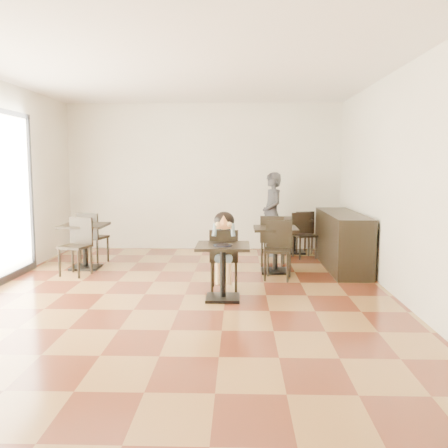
{
  "coord_description": "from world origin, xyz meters",
  "views": [
    {
      "loc": [
        0.78,
        -7.02,
        1.87
      ],
      "look_at": [
        0.56,
        0.26,
        1.0
      ],
      "focal_mm": 40.0,
      "sensor_mm": 36.0,
      "label": 1
    }
  ],
  "objects_px": {
    "child_chair": "(224,259)",
    "chair_back_a": "(301,232)",
    "child_table": "(223,272)",
    "chair_mid_b": "(278,251)",
    "adult_patron": "(272,214)",
    "cafe_table_back": "(294,235)",
    "cafe_table_mid": "(275,250)",
    "chair_mid_a": "(273,241)",
    "child": "(224,251)",
    "chair_left_b": "(75,247)",
    "cafe_table_left": "(85,246)",
    "chair_left_a": "(94,238)",
    "chair_back_b": "(305,236)"
  },
  "relations": [
    {
      "from": "child_chair",
      "to": "chair_back_a",
      "type": "relative_size",
      "value": 1.03
    },
    {
      "from": "child_table",
      "to": "chair_mid_b",
      "type": "xyz_separation_m",
      "value": [
        0.85,
        1.26,
        0.09
      ]
    },
    {
      "from": "child_chair",
      "to": "chair_back_a",
      "type": "distance_m",
      "value": 3.54
    },
    {
      "from": "child_table",
      "to": "adult_patron",
      "type": "bearing_deg",
      "value": 75.26
    },
    {
      "from": "adult_patron",
      "to": "chair_back_a",
      "type": "relative_size",
      "value": 1.9
    },
    {
      "from": "cafe_table_back",
      "to": "chair_mid_b",
      "type": "xyz_separation_m",
      "value": [
        -0.54,
        -2.47,
        0.1
      ]
    },
    {
      "from": "cafe_table_mid",
      "to": "chair_back_a",
      "type": "bearing_deg",
      "value": 70.41
    },
    {
      "from": "chair_mid_a",
      "to": "chair_back_a",
      "type": "height_order",
      "value": "chair_mid_a"
    },
    {
      "from": "cafe_table_back",
      "to": "adult_patron",
      "type": "bearing_deg",
      "value": -148.38
    },
    {
      "from": "child_chair",
      "to": "chair_mid_a",
      "type": "distance_m",
      "value": 2.0
    },
    {
      "from": "chair_back_a",
      "to": "chair_mid_b",
      "type": "bearing_deg",
      "value": 57.66
    },
    {
      "from": "child_chair",
      "to": "adult_patron",
      "type": "relative_size",
      "value": 0.54
    },
    {
      "from": "adult_patron",
      "to": "cafe_table_mid",
      "type": "xyz_separation_m",
      "value": [
        -0.05,
        -1.62,
        -0.46
      ]
    },
    {
      "from": "child_chair",
      "to": "child",
      "type": "xyz_separation_m",
      "value": [
        0.0,
        0.0,
        0.12
      ]
    },
    {
      "from": "cafe_table_mid",
      "to": "cafe_table_back",
      "type": "height_order",
      "value": "cafe_table_mid"
    },
    {
      "from": "child_table",
      "to": "cafe_table_mid",
      "type": "height_order",
      "value": "cafe_table_mid"
    },
    {
      "from": "cafe_table_back",
      "to": "child_table",
      "type": "bearing_deg",
      "value": -110.43
    },
    {
      "from": "cafe_table_back",
      "to": "chair_left_b",
      "type": "distance_m",
      "value": 4.55
    },
    {
      "from": "child_chair",
      "to": "child",
      "type": "relative_size",
      "value": 0.79
    },
    {
      "from": "adult_patron",
      "to": "cafe_table_left",
      "type": "relative_size",
      "value": 2.12
    },
    {
      "from": "cafe_table_mid",
      "to": "chair_back_a",
      "type": "relative_size",
      "value": 0.87
    },
    {
      "from": "adult_patron",
      "to": "chair_left_b",
      "type": "relative_size",
      "value": 1.76
    },
    {
      "from": "child",
      "to": "cafe_table_left",
      "type": "height_order",
      "value": "child"
    },
    {
      "from": "chair_mid_a",
      "to": "chair_left_b",
      "type": "distance_m",
      "value": 3.52
    },
    {
      "from": "child_table",
      "to": "chair_left_a",
      "type": "height_order",
      "value": "chair_left_a"
    },
    {
      "from": "chair_left_b",
      "to": "child",
      "type": "bearing_deg",
      "value": -3.33
    },
    {
      "from": "cafe_table_left",
      "to": "chair_back_a",
      "type": "bearing_deg",
      "value": 22.98
    },
    {
      "from": "child_chair",
      "to": "cafe_table_mid",
      "type": "height_order",
      "value": "child_chair"
    },
    {
      "from": "child_chair",
      "to": "cafe_table_left",
      "type": "distance_m",
      "value": 2.94
    },
    {
      "from": "child_table",
      "to": "chair_left_a",
      "type": "relative_size",
      "value": 0.79
    },
    {
      "from": "chair_left_b",
      "to": "chair_back_a",
      "type": "height_order",
      "value": "chair_left_b"
    },
    {
      "from": "child_chair",
      "to": "adult_patron",
      "type": "distance_m",
      "value": 3.04
    },
    {
      "from": "chair_left_a",
      "to": "child_table",
      "type": "bearing_deg",
      "value": 151.14
    },
    {
      "from": "child",
      "to": "chair_left_b",
      "type": "relative_size",
      "value": 1.2
    },
    {
      "from": "cafe_table_left",
      "to": "chair_left_a",
      "type": "height_order",
      "value": "chair_left_a"
    },
    {
      "from": "cafe_table_back",
      "to": "chair_left_a",
      "type": "relative_size",
      "value": 0.77
    },
    {
      "from": "chair_left_b",
      "to": "chair_back_a",
      "type": "relative_size",
      "value": 1.08
    },
    {
      "from": "cafe_table_left",
      "to": "chair_mid_a",
      "type": "height_order",
      "value": "chair_mid_a"
    },
    {
      "from": "cafe_table_left",
      "to": "chair_back_b",
      "type": "height_order",
      "value": "chair_back_b"
    },
    {
      "from": "child_table",
      "to": "child_chair",
      "type": "distance_m",
      "value": 0.56
    },
    {
      "from": "chair_mid_a",
      "to": "adult_patron",
      "type": "bearing_deg",
      "value": -81.84
    },
    {
      "from": "child_table",
      "to": "chair_mid_b",
      "type": "relative_size",
      "value": 0.82
    },
    {
      "from": "child_chair",
      "to": "cafe_table_mid",
      "type": "bearing_deg",
      "value": -124.19
    },
    {
      "from": "chair_left_b",
      "to": "child_table",
      "type": "bearing_deg",
      "value": -13.5
    },
    {
      "from": "cafe_table_mid",
      "to": "chair_left_a",
      "type": "distance_m",
      "value": 3.49
    },
    {
      "from": "chair_mid_a",
      "to": "cafe_table_mid",
      "type": "bearing_deg",
      "value": 100.76
    },
    {
      "from": "child_table",
      "to": "chair_left_b",
      "type": "xyz_separation_m",
      "value": [
        -2.55,
        1.45,
        0.1
      ]
    },
    {
      "from": "adult_patron",
      "to": "chair_back_b",
      "type": "height_order",
      "value": "adult_patron"
    },
    {
      "from": "adult_patron",
      "to": "chair_back_a",
      "type": "distance_m",
      "value": 0.82
    },
    {
      "from": "child_chair",
      "to": "chair_left_a",
      "type": "height_order",
      "value": "chair_left_a"
    }
  ]
}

